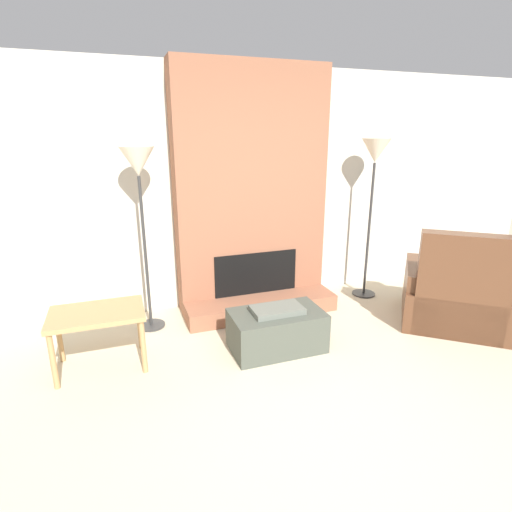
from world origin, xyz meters
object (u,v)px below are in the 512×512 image
at_px(armchair, 455,297).
at_px(floor_lamp_right, 375,162).
at_px(ottoman, 277,330).
at_px(side_table, 97,319).
at_px(floor_lamp_left, 139,174).

bearing_deg(armchair, floor_lamp_right, -28.94).
xyz_separation_m(ottoman, floor_lamp_right, (1.51, 0.84, 1.41)).
height_order(ottoman, floor_lamp_right, floor_lamp_right).
xyz_separation_m(ottoman, side_table, (-1.51, 0.22, 0.25)).
bearing_deg(floor_lamp_right, armchair, -67.98).
height_order(ottoman, armchair, armchair).
distance_m(ottoman, floor_lamp_right, 2.23).
relative_size(side_table, floor_lamp_left, 0.42).
relative_size(ottoman, side_table, 1.12).
relative_size(armchair, side_table, 1.82).
height_order(side_table, floor_lamp_left, floor_lamp_left).
relative_size(armchair, floor_lamp_left, 0.76).
bearing_deg(floor_lamp_left, floor_lamp_right, 0.00).
distance_m(ottoman, floor_lamp_left, 1.91).
bearing_deg(ottoman, floor_lamp_right, 29.16).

